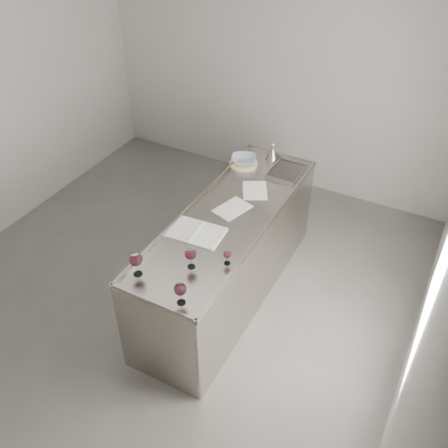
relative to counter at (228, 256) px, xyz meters
The scene contains 12 objects.
room_shell 1.10m from the counter, 148.97° to the right, with size 4.54×5.04×2.84m.
counter is the anchor object (origin of this frame).
wine_glass_left 1.19m from the counter, 105.62° to the right, with size 0.10×0.10×0.20m.
wine_glass_middle 0.94m from the counter, 86.36° to the right, with size 0.09×0.09×0.18m.
wine_glass_right 1.25m from the counter, 80.73° to the right, with size 0.09×0.09×0.19m.
wine_glass_small 0.83m from the counter, 63.55° to the right, with size 0.07×0.07×0.13m.
notebook 0.60m from the counter, 111.29° to the right, with size 0.47×0.35×0.02m.
loose_paper_top 0.67m from the counter, 86.07° to the left, with size 0.23×0.32×0.00m, color silver.
loose_paper_under 0.49m from the counter, 99.79° to the left, with size 0.23×0.33×0.00m, color silver.
trivet 1.02m from the counter, 107.79° to the left, with size 0.29×0.29×0.02m, color beige.
ceramic_bowl 1.04m from the counter, 107.79° to the left, with size 0.25×0.25×0.06m, color #87979D.
wine_funnel 1.20m from the counter, 92.82° to the left, with size 0.14×0.14×0.21m.
Camera 1 is at (2.12, -2.84, 3.61)m, focal length 40.00 mm.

